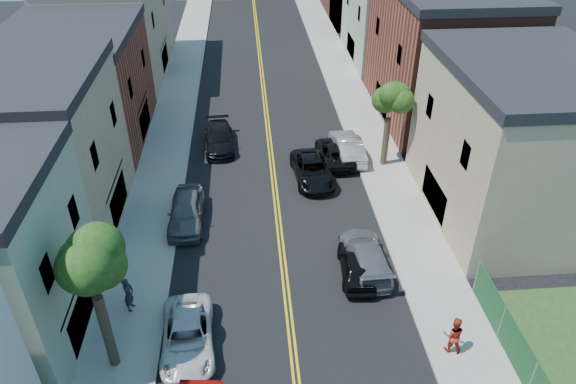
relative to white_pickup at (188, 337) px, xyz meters
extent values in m
cube|color=gray|center=(-3.17, 25.29, -0.62)|extent=(3.20, 100.00, 0.15)
cube|color=gray|center=(12.63, 25.29, -0.62)|extent=(3.20, 100.00, 0.15)
cube|color=gray|center=(-1.42, 25.29, -0.62)|extent=(0.30, 100.00, 0.15)
cube|color=gray|center=(10.88, 25.29, -0.62)|extent=(0.30, 100.00, 0.15)
cube|color=#998466|center=(-9.27, 10.29, 3.80)|extent=(9.00, 10.00, 9.00)
cube|color=brown|center=(-9.27, 21.29, 3.30)|extent=(9.00, 12.00, 8.00)
cube|color=#998466|center=(-9.27, 35.29, 4.05)|extent=(9.00, 16.00, 9.50)
cube|color=#998466|center=(18.73, 9.29, 3.80)|extent=(9.00, 12.00, 9.00)
cube|color=brown|center=(18.73, 23.29, 4.30)|extent=(9.00, 14.00, 10.00)
cube|color=gray|center=(18.73, 37.29, 3.55)|extent=(9.00, 12.00, 8.50)
cylinder|color=#352A1A|center=(-3.17, -0.71, 1.43)|extent=(0.44, 0.44, 3.96)
sphere|color=#10360E|center=(-3.17, -0.71, 5.75)|extent=(5.20, 5.20, 5.20)
sphere|color=#10360E|center=(-2.65, -1.10, 6.79)|extent=(3.90, 3.90, 3.90)
sphere|color=#10360E|center=(-3.69, -0.19, 5.23)|extent=(3.64, 3.64, 3.64)
cylinder|color=#352A1A|center=(12.63, 15.29, 1.21)|extent=(0.44, 0.44, 3.52)
sphere|color=#10360E|center=(12.63, 15.29, 4.95)|extent=(4.40, 4.40, 4.40)
sphere|color=#10360E|center=(13.07, 14.96, 5.83)|extent=(3.30, 3.30, 3.30)
sphere|color=#10360E|center=(12.19, 15.73, 4.51)|extent=(3.08, 3.08, 3.08)
imported|color=silver|center=(0.00, 0.00, 0.00)|extent=(2.65, 5.17, 1.40)
imported|color=#505256|center=(-0.77, 9.57, 0.16)|extent=(2.09, 5.07, 1.72)
imported|color=black|center=(0.93, 18.91, 0.05)|extent=(2.41, 5.29, 1.50)
imported|color=slate|center=(9.12, 4.77, 0.06)|extent=(2.31, 5.33, 1.53)
imported|color=black|center=(8.53, 4.14, 0.03)|extent=(1.98, 4.37, 1.45)
imported|color=#A3A5AB|center=(10.23, 16.64, 0.15)|extent=(2.05, 5.24, 1.70)
imported|color=black|center=(9.27, 16.19, 0.00)|extent=(2.49, 5.11, 1.40)
imported|color=black|center=(7.37, 13.83, 0.04)|extent=(2.83, 5.46, 1.47)
imported|color=#222229|center=(-2.97, 2.53, 0.40)|extent=(0.58, 0.77, 1.90)
imported|color=#AE271A|center=(11.80, -1.24, 0.41)|extent=(1.10, 0.95, 1.92)
camera|label=1|loc=(3.18, -16.51, 18.64)|focal=32.97mm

